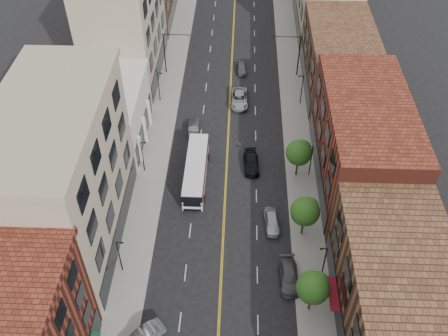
# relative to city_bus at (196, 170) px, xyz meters

# --- Properties ---
(sidewalk_left) EXTENTS (4.00, 110.00, 0.15)m
(sidewalk_left) POSITION_rel_city_bus_xyz_m (-6.08, 12.28, -1.67)
(sidewalk_left) COLOR gray
(sidewalk_left) RESTS_ON ground
(sidewalk_right) EXTENTS (4.00, 110.00, 0.15)m
(sidewalk_right) POSITION_rel_city_bus_xyz_m (13.92, 12.28, -1.67)
(sidewalk_right) COLOR gray
(sidewalk_right) RESTS_ON ground
(bldg_l_tanoffice) EXTENTS (10.00, 22.00, 18.00)m
(bldg_l_tanoffice) POSITION_rel_city_bus_xyz_m (-13.08, -9.72, 7.26)
(bldg_l_tanoffice) COLOR tan
(bldg_l_tanoffice) RESTS_ON ground
(bldg_l_white) EXTENTS (10.00, 14.00, 8.00)m
(bldg_l_white) POSITION_rel_city_bus_xyz_m (-13.08, 8.28, 2.26)
(bldg_l_white) COLOR silver
(bldg_l_white) RESTS_ON ground
(bldg_l_far_a) EXTENTS (10.00, 20.00, 18.00)m
(bldg_l_far_a) POSITION_rel_city_bus_xyz_m (-13.08, 25.28, 7.26)
(bldg_l_far_a) COLOR tan
(bldg_l_far_a) RESTS_ON ground
(bldg_r_near) EXTENTS (10.00, 26.00, 10.00)m
(bldg_r_near) POSITION_rel_city_bus_xyz_m (20.92, -22.72, 3.26)
(bldg_r_near) COLOR #553322
(bldg_r_near) RESTS_ON ground
(bldg_r_mid) EXTENTS (10.00, 22.00, 12.00)m
(bldg_r_mid) POSITION_rel_city_bus_xyz_m (20.92, 1.28, 4.26)
(bldg_r_mid) COLOR #572217
(bldg_r_mid) RESTS_ON ground
(bldg_r_far_a) EXTENTS (10.00, 20.00, 10.00)m
(bldg_r_far_a) POSITION_rel_city_bus_xyz_m (20.92, 22.28, 3.26)
(bldg_r_far_a) COLOR #553322
(bldg_r_far_a) RESTS_ON ground
(tree_r_1) EXTENTS (3.40, 3.40, 5.59)m
(tree_r_1) POSITION_rel_city_bus_xyz_m (13.31, -18.65, 2.38)
(tree_r_1) COLOR black
(tree_r_1) RESTS_ON sidewalk_right
(tree_r_2) EXTENTS (3.40, 3.40, 5.59)m
(tree_r_2) POSITION_rel_city_bus_xyz_m (13.31, -8.65, 2.38)
(tree_r_2) COLOR black
(tree_r_2) RESTS_ON sidewalk_right
(tree_r_3) EXTENTS (3.40, 3.40, 5.59)m
(tree_r_3) POSITION_rel_city_bus_xyz_m (13.31, 1.35, 2.38)
(tree_r_3) COLOR black
(tree_r_3) RESTS_ON sidewalk_right
(lamp_l_1) EXTENTS (0.81, 0.55, 5.05)m
(lamp_l_1) POSITION_rel_city_bus_xyz_m (-7.03, -14.72, 1.23)
(lamp_l_1) COLOR black
(lamp_l_1) RESTS_ON sidewalk_left
(lamp_l_2) EXTENTS (0.81, 0.55, 5.05)m
(lamp_l_2) POSITION_rel_city_bus_xyz_m (-7.03, 1.28, 1.23)
(lamp_l_2) COLOR black
(lamp_l_2) RESTS_ON sidewalk_left
(lamp_l_3) EXTENTS (0.81, 0.55, 5.05)m
(lamp_l_3) POSITION_rel_city_bus_xyz_m (-7.03, 17.28, 1.23)
(lamp_l_3) COLOR black
(lamp_l_3) RESTS_ON sidewalk_left
(lamp_r_1) EXTENTS (0.81, 0.55, 5.05)m
(lamp_r_1) POSITION_rel_city_bus_xyz_m (14.87, -14.72, 1.23)
(lamp_r_1) COLOR black
(lamp_r_1) RESTS_ON sidewalk_right
(lamp_r_2) EXTENTS (0.81, 0.55, 5.05)m
(lamp_r_2) POSITION_rel_city_bus_xyz_m (14.87, 1.28, 1.23)
(lamp_r_2) COLOR black
(lamp_r_2) RESTS_ON sidewalk_right
(lamp_r_3) EXTENTS (0.81, 0.55, 5.05)m
(lamp_r_3) POSITION_rel_city_bus_xyz_m (14.87, 17.28, 1.23)
(lamp_r_3) COLOR black
(lamp_r_3) RESTS_ON sidewalk_right
(signal_mast_left) EXTENTS (4.49, 0.18, 7.20)m
(signal_mast_left) POSITION_rel_city_bus_xyz_m (-6.34, 25.28, 2.90)
(signal_mast_left) COLOR black
(signal_mast_left) RESTS_ON sidewalk_left
(signal_mast_right) EXTENTS (4.49, 0.18, 7.20)m
(signal_mast_right) POSITION_rel_city_bus_xyz_m (14.19, 25.28, 2.90)
(signal_mast_right) COLOR black
(signal_mast_right) RESTS_ON sidewalk_right
(city_bus) EXTENTS (2.87, 11.69, 3.00)m
(city_bus) POSITION_rel_city_bus_xyz_m (0.00, 0.00, 0.00)
(city_bus) COLOR silver
(city_bus) RESTS_ON ground
(car_parked_mid) EXTENTS (2.32, 5.18, 1.47)m
(car_parked_mid) POSITION_rel_city_bus_xyz_m (11.32, -15.24, -1.01)
(car_parked_mid) COLOR #4A4A4E
(car_parked_mid) RESTS_ON ground
(car_parked_far) EXTENTS (2.13, 4.49, 1.48)m
(car_parked_far) POSITION_rel_city_bus_xyz_m (9.72, -7.57, -1.00)
(car_parked_far) COLOR #AEB1B6
(car_parked_far) RESTS_ON ground
(car_lane_behind) EXTENTS (1.73, 4.33, 1.40)m
(car_lane_behind) POSITION_rel_city_bus_xyz_m (-1.14, 9.80, -1.04)
(car_lane_behind) COLOR #48484C
(car_lane_behind) RESTS_ON ground
(car_lane_a) EXTENTS (2.30, 5.01, 1.42)m
(car_lane_a) POSITION_rel_city_bus_xyz_m (7.24, 2.64, -1.03)
(car_lane_a) COLOR black
(car_lane_a) RESTS_ON ground
(car_lane_b) EXTENTS (2.73, 5.79, 1.60)m
(car_lane_b) POSITION_rel_city_bus_xyz_m (5.42, 17.20, -0.95)
(car_lane_b) COLOR #A4A7AB
(car_lane_b) RESTS_ON ground
(car_lane_c) EXTENTS (1.96, 4.02, 1.32)m
(car_lane_c) POSITION_rel_city_bus_xyz_m (5.63, 26.08, -1.08)
(car_lane_c) COLOR #515257
(car_lane_c) RESTS_ON ground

